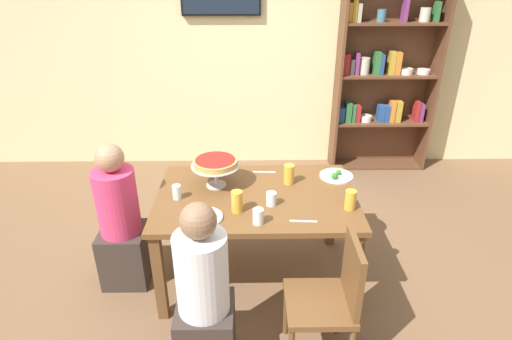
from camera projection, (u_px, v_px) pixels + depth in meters
ground_plane at (256, 275)px, 3.38m from camera, size 12.00×12.00×0.00m
rear_partition at (253, 45)px, 4.72m from camera, size 8.00×0.12×2.80m
dining_table at (256, 206)px, 3.09m from camera, size 1.44×0.97×0.74m
bookshelf at (384, 75)px, 4.70m from camera, size 1.10×0.30×2.21m
diner_head_west at (121, 226)px, 3.13m from camera, size 0.34×0.34×1.15m
diner_near_left at (204, 302)px, 2.44m from camera, size 0.34×0.34×1.15m
chair_near_right at (331, 296)px, 2.49m from camera, size 0.40×0.40×0.87m
deep_dish_pizza_stand at (215, 164)px, 3.09m from camera, size 0.36×0.36×0.22m
salad_plate_near_diner at (204, 216)px, 2.77m from camera, size 0.25×0.25×0.07m
salad_plate_far_diner at (336, 176)px, 3.29m from camera, size 0.26×0.26×0.07m
beer_glass_amber_tall at (237, 201)px, 2.82m from camera, size 0.08×0.08×0.15m
beer_glass_amber_short at (289, 174)px, 3.17m from camera, size 0.08×0.08×0.15m
beer_glass_amber_spare at (350, 200)px, 2.85m from camera, size 0.08×0.08×0.14m
water_glass_clear_near at (177, 192)px, 2.98m from camera, size 0.06×0.06×0.10m
water_glass_clear_far at (271, 199)px, 2.90m from camera, size 0.07×0.07×0.10m
water_glass_clear_spare at (258, 216)px, 2.70m from camera, size 0.07×0.07×0.10m
cutlery_fork_near at (264, 172)px, 3.37m from camera, size 0.18×0.03×0.00m
cutlery_knife_near at (303, 221)px, 2.74m from camera, size 0.18×0.03×0.00m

